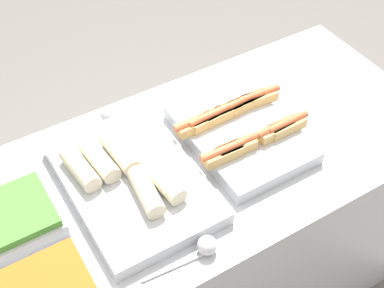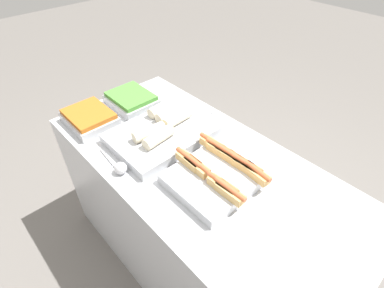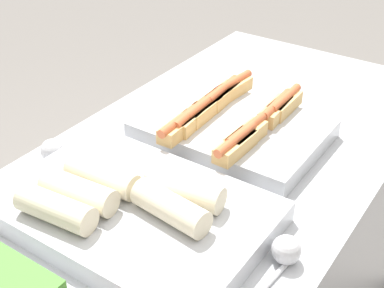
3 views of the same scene
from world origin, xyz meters
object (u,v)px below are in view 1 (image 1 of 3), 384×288
at_px(tray_hotdogs, 240,131).
at_px(serving_spoon_near, 204,247).
at_px(serving_spoon_far, 107,116).
at_px(tray_side_back, 8,221).
at_px(tray_wraps, 131,180).

distance_m(tray_hotdogs, serving_spoon_near, 0.45).
bearing_deg(serving_spoon_near, serving_spoon_far, 90.67).
bearing_deg(tray_hotdogs, serving_spoon_far, 138.38).
height_order(tray_side_back, serving_spoon_far, tray_side_back).
relative_size(tray_hotdogs, serving_spoon_near, 1.96).
bearing_deg(serving_spoon_near, tray_wraps, 102.18).
xyz_separation_m(tray_wraps, serving_spoon_near, (0.07, -0.31, -0.01)).
relative_size(tray_wraps, serving_spoon_far, 2.56).
distance_m(tray_hotdogs, tray_side_back, 0.76).
distance_m(tray_wraps, serving_spoon_near, 0.32).
xyz_separation_m(tray_hotdogs, serving_spoon_far, (-0.34, 0.30, -0.01)).
height_order(serving_spoon_near, serving_spoon_far, same).
height_order(tray_wraps, tray_side_back, tray_wraps).
distance_m(tray_wraps, serving_spoon_far, 0.31).
xyz_separation_m(tray_side_back, serving_spoon_far, (0.42, 0.26, -0.01)).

